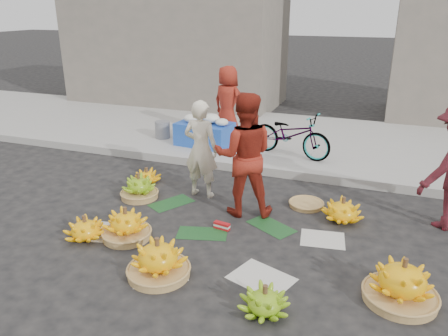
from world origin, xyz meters
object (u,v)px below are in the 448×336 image
(flower_table, at_px, (205,132))
(vendor_cream, at_px, (201,149))
(banana_bunch_0, at_px, (126,225))
(banana_bunch_4, at_px, (402,283))
(bicycle, at_px, (291,134))

(flower_table, bearing_deg, vendor_cream, -62.34)
(banana_bunch_0, bearing_deg, vendor_cream, 76.75)
(banana_bunch_0, xyz_separation_m, banana_bunch_4, (3.27, -0.15, 0.03))
(banana_bunch_0, bearing_deg, flower_table, 96.94)
(banana_bunch_4, distance_m, vendor_cream, 3.42)
(banana_bunch_0, relative_size, banana_bunch_4, 0.80)
(flower_table, distance_m, bicycle, 1.79)
(vendor_cream, xyz_separation_m, bicycle, (0.96, 2.02, -0.22))
(banana_bunch_0, height_order, bicycle, bicycle)
(banana_bunch_4, xyz_separation_m, flower_table, (-3.72, 3.83, 0.17))
(vendor_cream, relative_size, flower_table, 1.30)
(banana_bunch_4, xyz_separation_m, bicycle, (-1.94, 3.75, 0.32))
(banana_bunch_0, height_order, flower_table, flower_table)
(banana_bunch_4, relative_size, vendor_cream, 0.56)
(banana_bunch_0, distance_m, flower_table, 3.72)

